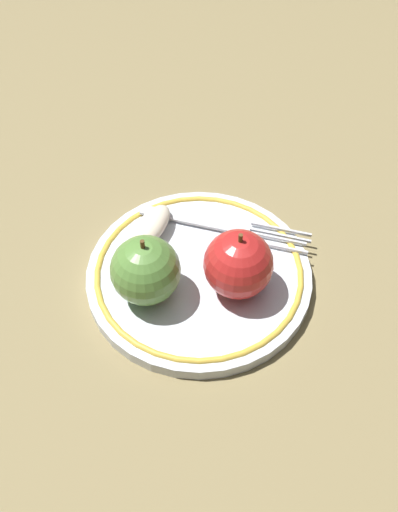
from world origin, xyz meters
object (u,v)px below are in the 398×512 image
(plate, at_px, (199,274))
(apple_slice_front, at_px, (151,227))
(apple_second_whole, at_px, (146,270))
(apple_red_whole, at_px, (237,265))
(fork, at_px, (219,225))

(plate, distance_m, apple_slice_front, 0.07)
(apple_second_whole, relative_size, apple_slice_front, 1.15)
(apple_red_whole, distance_m, fork, 0.08)
(apple_second_whole, xyz_separation_m, apple_slice_front, (-0.06, 0.04, -0.02))
(apple_red_whole, height_order, apple_second_whole, same)
(plate, bearing_deg, apple_slice_front, -167.88)
(apple_slice_front, relative_size, fork, 0.42)
(fork, bearing_deg, plate, -94.25)
(plate, xyz_separation_m, apple_slice_front, (-0.07, -0.01, 0.02))
(apple_red_whole, relative_size, apple_slice_front, 1.15)
(plate, xyz_separation_m, apple_second_whole, (-0.00, -0.05, 0.04))
(apple_red_whole, bearing_deg, fork, 156.10)
(apple_red_whole, height_order, apple_slice_front, apple_red_whole)
(plate, bearing_deg, apple_red_whole, 24.74)
(apple_red_whole, height_order, fork, apple_red_whole)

